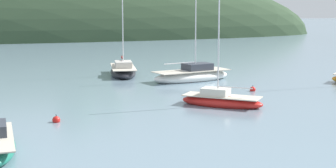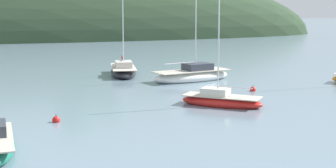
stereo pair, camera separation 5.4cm
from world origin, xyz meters
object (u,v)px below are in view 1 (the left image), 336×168
at_px(mooring_buoy_outer, 56,120).
at_px(sailboat_cream_ketch, 221,100).
at_px(sailboat_orange_cutter, 123,71).
at_px(mooring_buoy_channel, 253,89).
at_px(sailboat_grey_yawl, 192,76).

bearing_deg(mooring_buoy_outer, sailboat_cream_ketch, 12.01).
distance_m(sailboat_orange_cutter, mooring_buoy_channel, 13.65).
relative_size(sailboat_cream_ketch, sailboat_orange_cutter, 0.83).
xyz_separation_m(sailboat_grey_yawl, mooring_buoy_channel, (2.89, -6.27, -0.31)).
relative_size(sailboat_orange_cutter, mooring_buoy_outer, 16.21).
bearing_deg(mooring_buoy_outer, sailboat_orange_cutter, 69.72).
height_order(sailboat_grey_yawl, sailboat_orange_cutter, sailboat_orange_cutter).
distance_m(sailboat_grey_yawl, mooring_buoy_channel, 6.91).
relative_size(sailboat_orange_cutter, mooring_buoy_channel, 16.21).
bearing_deg(sailboat_grey_yawl, sailboat_orange_cutter, 138.03).
height_order(sailboat_orange_cutter, mooring_buoy_outer, sailboat_orange_cutter).
distance_m(sailboat_cream_ketch, sailboat_grey_yawl, 11.14).
xyz_separation_m(sailboat_grey_yawl, sailboat_orange_cutter, (-5.23, 4.70, -0.02)).
height_order(sailboat_cream_ketch, sailboat_grey_yawl, sailboat_grey_yawl).
bearing_deg(sailboat_grey_yawl, mooring_buoy_channel, -65.23).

